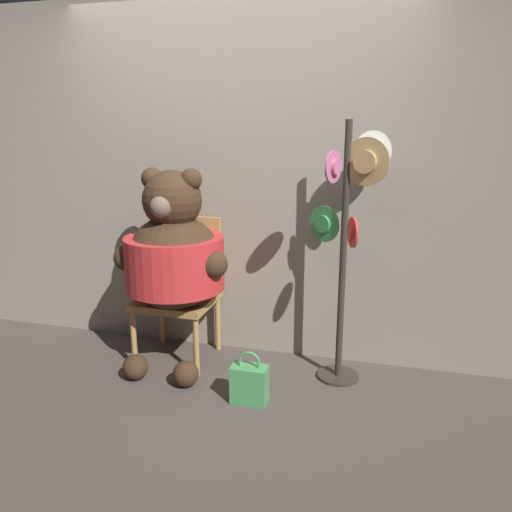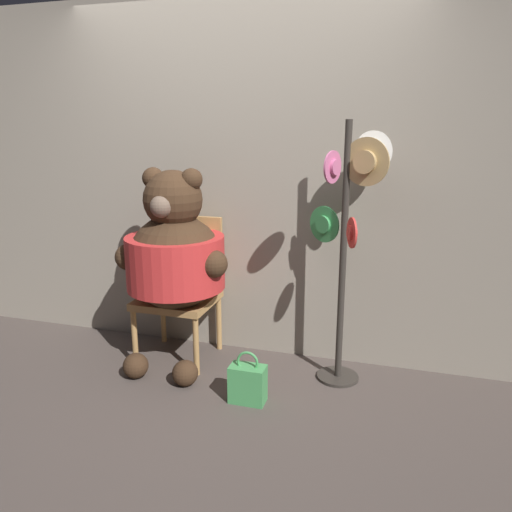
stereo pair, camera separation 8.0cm
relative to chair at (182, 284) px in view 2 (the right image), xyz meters
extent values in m
plane|color=#4C423D|center=(0.39, -0.50, -0.54)|extent=(14.00, 14.00, 0.00)
cube|color=gray|center=(0.39, 0.25, 0.73)|extent=(8.00, 0.10, 2.54)
cylinder|color=#B2844C|center=(-0.23, -0.31, -0.33)|extent=(0.04, 0.04, 0.42)
cylinder|color=#B2844C|center=(0.23, -0.31, -0.33)|extent=(0.04, 0.04, 0.42)
cylinder|color=#B2844C|center=(-0.23, 0.13, -0.33)|extent=(0.04, 0.04, 0.42)
cylinder|color=#B2844C|center=(0.23, 0.13, -0.33)|extent=(0.04, 0.04, 0.42)
cube|color=#B2844C|center=(0.00, -0.09, -0.10)|extent=(0.53, 0.50, 0.05)
cube|color=#B2844C|center=(0.00, 0.14, 0.20)|extent=(0.53, 0.04, 0.55)
sphere|color=#3D2819|center=(0.04, -0.17, 0.21)|extent=(0.66, 0.66, 0.66)
cylinder|color=red|center=(0.04, -0.17, 0.21)|extent=(0.68, 0.68, 0.37)
sphere|color=#3D2819|center=(0.04, -0.17, 0.64)|extent=(0.40, 0.40, 0.40)
sphere|color=#3D2819|center=(-0.10, -0.17, 0.78)|extent=(0.15, 0.15, 0.15)
sphere|color=#3D2819|center=(0.18, -0.17, 0.78)|extent=(0.15, 0.15, 0.15)
sphere|color=brown|center=(0.04, -0.34, 0.62)|extent=(0.15, 0.15, 0.15)
sphere|color=#3D2819|center=(-0.28, -0.25, 0.24)|extent=(0.19, 0.19, 0.19)
sphere|color=#3D2819|center=(0.35, -0.25, 0.24)|extent=(0.19, 0.19, 0.19)
sphere|color=#3D2819|center=(-0.15, -0.47, -0.45)|extent=(0.17, 0.17, 0.17)
sphere|color=#3D2819|center=(0.22, -0.47, -0.45)|extent=(0.17, 0.17, 0.17)
cylinder|color=#332D28|center=(1.17, -0.08, -0.53)|extent=(0.28, 0.28, 0.02)
cylinder|color=#332D28|center=(1.17, -0.08, 0.31)|extent=(0.04, 0.04, 1.70)
cylinder|color=#3D9351|center=(1.03, 0.00, 0.50)|extent=(0.21, 0.13, 0.24)
cylinder|color=#3D9351|center=(1.03, 0.00, 0.50)|extent=(0.12, 0.10, 0.11)
cylinder|color=tan|center=(1.29, -0.12, 0.91)|extent=(0.28, 0.11, 0.29)
cylinder|color=tan|center=(1.29, -0.12, 0.91)|extent=(0.16, 0.12, 0.14)
cylinder|color=red|center=(1.23, -0.24, 0.50)|extent=(0.08, 0.18, 0.19)
cylinder|color=red|center=(1.23, -0.24, 0.50)|extent=(0.07, 0.10, 0.09)
cylinder|color=#D16693|center=(1.11, -0.25, 0.89)|extent=(0.08, 0.18, 0.19)
cylinder|color=#D16693|center=(1.11, -0.25, 0.89)|extent=(0.09, 0.11, 0.09)
cylinder|color=silver|center=(1.31, 0.00, 0.96)|extent=(0.23, 0.14, 0.26)
cylinder|color=silver|center=(1.31, 0.00, 0.96)|extent=(0.15, 0.13, 0.13)
cube|color=#479E56|center=(0.68, -0.54, -0.42)|extent=(0.22, 0.13, 0.24)
torus|color=#479E56|center=(0.68, -0.54, -0.27)|extent=(0.14, 0.02, 0.14)
camera|label=1|loc=(1.45, -3.21, 1.11)|focal=35.00mm
camera|label=2|loc=(1.52, -3.18, 1.11)|focal=35.00mm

